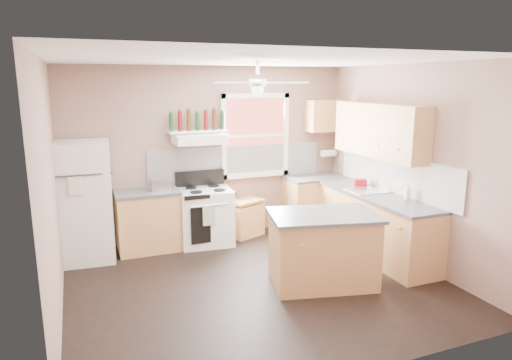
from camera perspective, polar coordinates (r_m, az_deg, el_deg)
name	(u,v)px	position (r m, az deg, el deg)	size (l,w,h in m)	color
floor	(257,283)	(5.83, 0.19, -12.77)	(4.50, 4.50, 0.00)	black
ceiling	(258,60)	(5.29, 0.21, 14.79)	(4.50, 4.50, 0.00)	white
wall_back	(210,153)	(7.29, -5.78, 3.37)	(4.50, 0.05, 2.70)	#836456
wall_right	(412,165)	(6.58, 18.90, 1.82)	(0.05, 4.00, 2.70)	#836456
wall_left	(48,195)	(5.03, -24.59, -1.68)	(0.05, 4.00, 2.70)	#836456
backsplash_back	(238,162)	(7.41, -2.32, 2.20)	(2.90, 0.03, 0.55)	white
backsplash_right	(394,173)	(6.82, 16.92, 0.79)	(0.03, 2.60, 0.55)	white
window_view	(255,136)	(7.45, -0.15, 5.57)	(1.00, 0.02, 1.20)	brown
window_frame	(255,136)	(7.43, -0.08, 5.55)	(1.16, 0.07, 1.36)	white
refrigerator	(85,202)	(6.72, -20.54, -2.56)	(0.71, 0.69, 1.67)	white
base_cabinet_left	(148,222)	(6.97, -13.30, -5.08)	(0.90, 0.60, 0.86)	tan
counter_left	(147,192)	(6.85, -13.48, -1.49)	(0.92, 0.62, 0.04)	#444446
toaster	(160,185)	(6.80, -11.91, -0.56)	(0.28, 0.16, 0.18)	silver
stove	(206,217)	(7.07, -6.28, -4.58)	(0.78, 0.64, 0.86)	white
range_hood	(200,139)	(6.93, -7.03, 5.14)	(0.78, 0.50, 0.14)	white
bottle_shelf	(198,131)	(7.03, -7.30, 6.06)	(0.90, 0.26, 0.03)	white
cart	(246,220)	(7.43, -1.30, -5.00)	(0.53, 0.35, 0.53)	tan
base_cabinet_corner	(315,203)	(7.85, 7.43, -2.90)	(1.00, 0.60, 0.86)	tan
base_cabinet_right	(375,225)	(6.83, 14.65, -5.52)	(0.60, 2.20, 0.86)	tan
counter_corner	(316,177)	(7.74, 7.52, 0.32)	(1.02, 0.62, 0.04)	#444446
counter_right	(376,195)	(6.70, 14.78, -1.86)	(0.62, 2.22, 0.04)	#444446
sink	(368,191)	(6.85, 13.80, -1.37)	(0.55, 0.45, 0.03)	silver
faucet	(377,185)	(6.93, 14.91, -0.64)	(0.03, 0.03, 0.14)	silver
upper_cabinet_right	(379,130)	(6.79, 15.15, 6.02)	(0.33, 1.80, 0.76)	tan
upper_cabinet_corner	(324,116)	(7.81, 8.55, 7.95)	(0.60, 0.33, 0.52)	tan
paper_towel	(328,153)	(7.97, 9.04, 3.31)	(0.12, 0.12, 0.26)	white
island	(323,250)	(5.73, 8.35, -8.70)	(1.22, 0.77, 0.86)	tan
island_top	(324,215)	(5.59, 8.49, -4.38)	(1.29, 0.84, 0.04)	#444446
ceiling_fan_hub	(258,83)	(5.28, 0.20, 12.08)	(0.20, 0.20, 0.08)	white
soap_bottle	(408,192)	(6.46, 18.44, -1.43)	(0.08, 0.08, 0.22)	silver
red_caddy	(360,182)	(7.18, 12.92, -0.26)	(0.18, 0.12, 0.10)	#B40F1D
wine_bottles	(197,121)	(7.02, -7.33, 7.35)	(0.86, 0.06, 0.31)	#143819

